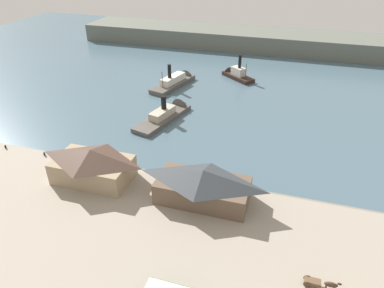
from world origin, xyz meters
The scene contains 12 objects.
ground_plane centered at (0.00, 0.00, 0.00)m, with size 320.00×320.00×0.00m, color #476070.
quay_promenade centered at (0.00, -22.00, 0.60)m, with size 110.00×36.00×1.20m, color #9E9384.
seawall_edge centered at (0.00, -3.60, 0.50)m, with size 110.00×0.80×1.00m, color gray.
ferry_shed_central_terminal centered at (-21.87, -10.13, 5.03)m, with size 16.86×10.08×7.54m.
ferry_shed_west_terminal centered at (2.92, -9.87, 4.85)m, with size 18.81×9.52×7.18m.
horse_cart centered at (25.68, -24.72, 2.14)m, with size 5.42×1.32×1.87m.
mooring_post_center_east centered at (-50.30, -5.19, 1.65)m, with size 0.44×0.44×0.90m, color black.
mooring_post_center_west centered at (-38.65, -5.21, 1.65)m, with size 0.44×0.44×0.90m, color black.
ferry_approaching_east centered at (-24.16, 52.72, 1.33)m, with size 11.53×23.85×10.63m.
ferry_departing_north centered at (-17.76, 26.82, 1.08)m, with size 11.75×24.81×9.54m.
ferry_approaching_west centered at (-4.85, 65.81, 1.49)m, with size 14.76×13.17×10.76m.
far_headland centered at (0.00, 110.00, 4.00)m, with size 180.00×24.00×8.00m, color #60665B.
Camera 1 is at (17.09, -63.75, 47.65)m, focal length 32.72 mm.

